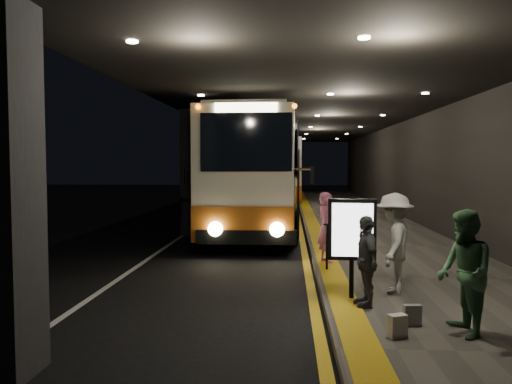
{
  "coord_description": "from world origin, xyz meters",
  "views": [
    {
      "loc": [
        1.89,
        -13.58,
        2.52
      ],
      "look_at": [
        0.96,
        0.75,
        1.7
      ],
      "focal_mm": 35.0,
      "sensor_mm": 36.0,
      "label": 1
    }
  ],
  "objects": [
    {
      "name": "ground",
      "position": [
        0.0,
        0.0,
        0.0
      ],
      "size": [
        90.0,
        90.0,
        0.0
      ],
      "primitive_type": "plane",
      "color": "black"
    },
    {
      "name": "kerb_stripe_yellow",
      "position": [
        2.35,
        5.0,
        0.01
      ],
      "size": [
        0.18,
        50.0,
        0.01
      ],
      "primitive_type": "cube",
      "color": "gold",
      "rests_on": "ground"
    },
    {
      "name": "bag_plain",
      "position": [
        3.38,
        -6.8,
        0.31
      ],
      "size": [
        0.29,
        0.23,
        0.31
      ],
      "primitive_type": "cube",
      "rotation": [
        0.0,
        0.0,
        0.41
      ],
      "color": "silver",
      "rests_on": "sidewalk"
    },
    {
      "name": "bag_polka",
      "position": [
        3.7,
        -6.29,
        0.3
      ],
      "size": [
        0.27,
        0.15,
        0.31
      ],
      "primitive_type": "cube",
      "rotation": [
        0.0,
        0.0,
        0.15
      ],
      "color": "black",
      "rests_on": "sidewalk"
    },
    {
      "name": "support_columns",
      "position": [
        -1.5,
        4.0,
        2.2
      ],
      "size": [
        0.8,
        24.8,
        4.4
      ],
      "color": "black",
      "rests_on": "ground"
    },
    {
      "name": "passenger_boarding",
      "position": [
        2.8,
        -1.64,
        0.99
      ],
      "size": [
        0.62,
        0.73,
        1.69
      ],
      "primitive_type": "imported",
      "rotation": [
        0.0,
        0.0,
        1.99
      ],
      "color": "#D96591",
      "rests_on": "sidewalk"
    },
    {
      "name": "lane_line_white",
      "position": [
        -1.8,
        5.0,
        0.01
      ],
      "size": [
        0.12,
        50.0,
        0.01
      ],
      "primitive_type": "cube",
      "color": "silver",
      "rests_on": "ground"
    },
    {
      "name": "coach_third",
      "position": [
        1.01,
        32.43,
        1.7
      ],
      "size": [
        2.98,
        11.39,
        3.54
      ],
      "rotation": [
        0.0,
        0.0,
        -0.06
      ],
      "color": "beige",
      "rests_on": "ground"
    },
    {
      "name": "terminal_wall",
      "position": [
        7.0,
        5.0,
        3.0
      ],
      "size": [
        0.1,
        50.0,
        6.0
      ],
      "primitive_type": "cube",
      "color": "black",
      "rests_on": "ground"
    },
    {
      "name": "passenger_waiting_grey",
      "position": [
        3.18,
        -5.29,
        0.91
      ],
      "size": [
        0.58,
        0.94,
        1.51
      ],
      "primitive_type": "imported",
      "rotation": [
        0.0,
        0.0,
        -1.43
      ],
      "color": "#49474C",
      "rests_on": "sidewalk"
    },
    {
      "name": "passenger_waiting_white",
      "position": [
        3.83,
        -4.36,
        1.07
      ],
      "size": [
        0.9,
        1.3,
        1.83
      ],
      "primitive_type": "imported",
      "rotation": [
        0.0,
        0.0,
        -1.89
      ],
      "color": "beige",
      "rests_on": "sidewalk"
    },
    {
      "name": "stanchion_post",
      "position": [
        2.75,
        -2.5,
        0.66
      ],
      "size": [
        0.05,
        0.05,
        1.02
      ],
      "primitive_type": "cylinder",
      "color": "black",
      "rests_on": "sidewalk"
    },
    {
      "name": "tactile_strip",
      "position": [
        2.85,
        5.0,
        0.16
      ],
      "size": [
        0.5,
        50.0,
        0.01
      ],
      "primitive_type": "cube",
      "color": "gold",
      "rests_on": "sidewalk"
    },
    {
      "name": "canopy",
      "position": [
        2.5,
        5.0,
        4.6
      ],
      "size": [
        9.0,
        50.0,
        0.4
      ],
      "primitive_type": "cube",
      "color": "black",
      "rests_on": "support_columns"
    },
    {
      "name": "sidewalk",
      "position": [
        4.75,
        5.0,
        0.07
      ],
      "size": [
        4.5,
        50.0,
        0.15
      ],
      "primitive_type": "cube",
      "color": "#514C44",
      "rests_on": "ground"
    },
    {
      "name": "passenger_waiting_green",
      "position": [
        4.31,
        -6.64,
        1.02
      ],
      "size": [
        0.57,
        0.87,
        1.74
      ],
      "primitive_type": "imported",
      "rotation": [
        0.0,
        0.0,
        -1.52
      ],
      "color": "#386641",
      "rests_on": "sidewalk"
    },
    {
      "name": "coach_main",
      "position": [
        0.79,
        5.78,
        1.97
      ],
      "size": [
        2.94,
        13.21,
        4.1
      ],
      "rotation": [
        0.0,
        0.0,
        -0.02
      ],
      "color": "beige",
      "rests_on": "ground"
    },
    {
      "name": "info_sign",
      "position": [
        3.0,
        -4.86,
        1.33
      ],
      "size": [
        0.83,
        0.18,
        1.76
      ],
      "rotation": [
        0.0,
        0.0,
        -0.08
      ],
      "color": "black",
      "rests_on": "sidewalk"
    },
    {
      "name": "coach_second",
      "position": [
        0.87,
        18.75,
        1.89
      ],
      "size": [
        3.43,
        12.69,
        3.94
      ],
      "rotation": [
        0.0,
        0.0,
        0.07
      ],
      "color": "beige",
      "rests_on": "ground"
    }
  ]
}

